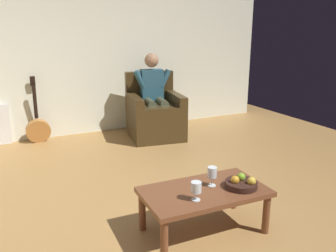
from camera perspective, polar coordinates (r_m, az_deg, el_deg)
The scene contains 9 objects.
ground_plane at distance 3.15m, azimuth 1.45°, elevation -15.89°, with size 7.50×7.50×0.00m, color #A77B44.
wall_back at distance 5.69m, azimuth -13.46°, elevation 11.31°, with size 6.40×0.06×2.51m, color white.
armchair at distance 5.45m, azimuth -2.20°, elevation 1.79°, with size 0.89×0.95×0.99m.
person_seated at distance 5.40m, azimuth -2.32°, elevation 5.57°, with size 0.61×0.60×1.28m.
coffee_table at distance 2.93m, azimuth 5.93°, elevation -11.22°, with size 1.03×0.59×0.38m.
guitar at distance 5.54m, azimuth -20.44°, elevation -0.33°, with size 0.35×0.21×0.98m.
wine_glass_near at distance 2.69m, azimuth 4.61°, elevation -10.10°, with size 0.08×0.08×0.15m.
wine_glass_far at distance 2.93m, azimuth 7.21°, elevation -7.69°, with size 0.08×0.08×0.17m.
fruit_bowl at distance 2.98m, azimuth 11.88°, elevation -9.14°, with size 0.27×0.27×0.11m.
Camera 1 is at (1.24, 2.38, 1.65)m, focal length 37.34 mm.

